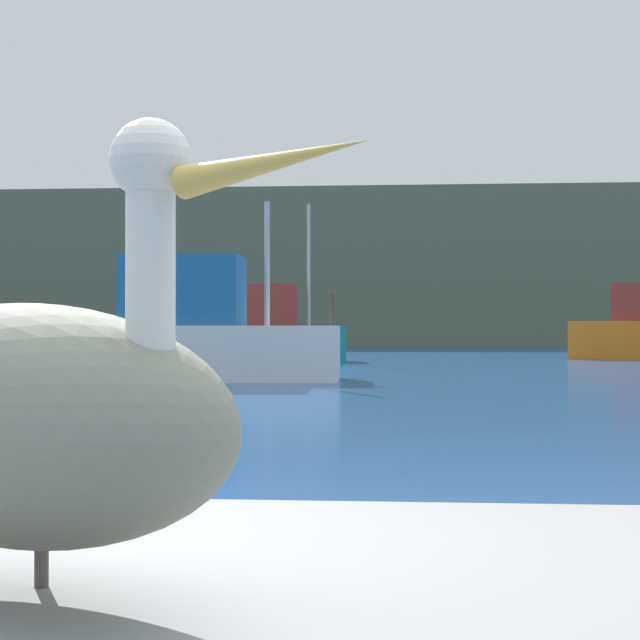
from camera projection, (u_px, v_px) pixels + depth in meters
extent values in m
cube|color=#5B664C|center=(418.00, 270.00, 74.36)|extent=(140.00, 10.62, 9.78)
ellipsoid|color=gray|center=(20.00, 424.00, 2.30)|extent=(1.21, 1.05, 0.49)
cylinder|color=white|center=(153.00, 289.00, 2.07)|extent=(0.09, 0.09, 0.38)
sphere|color=white|center=(153.00, 159.00, 2.07)|extent=(0.15, 0.15, 0.15)
cone|color=gold|center=(271.00, 162.00, 1.90)|extent=(0.38, 0.27, 0.10)
cylinder|color=#4C4742|center=(42.00, 561.00, 2.41)|extent=(0.03, 0.03, 0.11)
cube|color=teal|center=(253.00, 344.00, 38.96)|extent=(6.41, 2.63, 1.21)
cube|color=maroon|center=(269.00, 305.00, 38.96)|extent=(2.08, 1.96, 1.41)
cylinder|color=#B2B2B2|center=(309.00, 265.00, 38.96)|extent=(0.12, 0.12, 4.15)
cube|color=orange|center=(640.00, 340.00, 41.20)|extent=(5.09, 3.26, 1.39)
cube|color=maroon|center=(637.00, 302.00, 41.26)|extent=(1.94, 1.74, 1.35)
cube|color=white|center=(160.00, 353.00, 25.06)|extent=(7.95, 3.04, 1.19)
cube|color=#1E6099|center=(184.00, 291.00, 25.04)|extent=(2.62, 2.29, 1.51)
cylinder|color=#B2B2B2|center=(267.00, 264.00, 24.98)|extent=(0.12, 0.12, 2.70)
cylinder|color=#3F382D|center=(332.00, 310.00, 24.91)|extent=(0.10, 0.10, 0.70)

